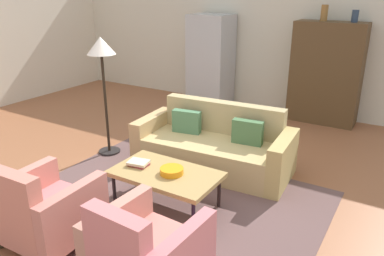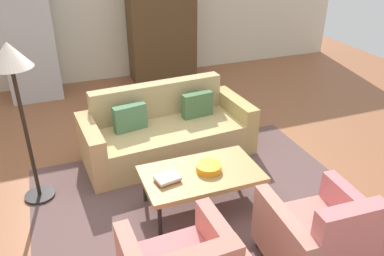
# 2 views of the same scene
# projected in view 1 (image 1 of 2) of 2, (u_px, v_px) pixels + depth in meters

# --- Properties ---
(ground_plane) EXTENTS (11.84, 11.84, 0.00)m
(ground_plane) POSITION_uv_depth(u_px,v_px,m) (169.00, 183.00, 4.84)
(ground_plane) COLOR #985B3A
(wall_back) EXTENTS (9.87, 0.12, 2.80)m
(wall_back) POSITION_uv_depth(u_px,v_px,m) (278.00, 39.00, 7.39)
(wall_back) COLOR beige
(wall_back) RESTS_ON ground
(area_rug) EXTENTS (3.40, 2.60, 0.01)m
(area_rug) POSITION_uv_depth(u_px,v_px,m) (169.00, 202.00, 4.40)
(area_rug) COLOR brown
(area_rug) RESTS_ON ground
(couch) EXTENTS (2.16, 1.05, 0.86)m
(couch) POSITION_uv_depth(u_px,v_px,m) (215.00, 147.00, 5.22)
(couch) COLOR tan
(couch) RESTS_ON ground
(coffee_table) EXTENTS (1.20, 0.70, 0.42)m
(coffee_table) POSITION_uv_depth(u_px,v_px,m) (166.00, 175.00, 4.23)
(coffee_table) COLOR black
(coffee_table) RESTS_ON ground
(armchair_left) EXTENTS (0.83, 0.83, 0.88)m
(armchair_left) POSITION_uv_depth(u_px,v_px,m) (44.00, 212.00, 3.60)
(armchair_left) COLOR black
(armchair_left) RESTS_ON ground
(armchair_right) EXTENTS (0.84, 0.84, 0.88)m
(armchair_right) POSITION_uv_depth(u_px,v_px,m) (143.00, 256.00, 3.02)
(armchair_right) COLOR #2A2A1B
(armchair_right) RESTS_ON ground
(fruit_bowl) EXTENTS (0.26, 0.26, 0.07)m
(fruit_bowl) POSITION_uv_depth(u_px,v_px,m) (172.00, 171.00, 4.17)
(fruit_bowl) COLOR orange
(fruit_bowl) RESTS_ON coffee_table
(book_stack) EXTENTS (0.26, 0.22, 0.05)m
(book_stack) POSITION_uv_depth(u_px,v_px,m) (138.00, 163.00, 4.37)
(book_stack) COLOR maroon
(book_stack) RESTS_ON coffee_table
(cabinet) EXTENTS (1.20, 0.51, 1.80)m
(cabinet) POSITION_uv_depth(u_px,v_px,m) (326.00, 73.00, 6.78)
(cabinet) COLOR #513921
(cabinet) RESTS_ON ground
(vase_tall) EXTENTS (0.12, 0.12, 0.27)m
(vase_tall) POSITION_uv_depth(u_px,v_px,m) (324.00, 13.00, 6.49)
(vase_tall) COLOR olive
(vase_tall) RESTS_ON cabinet
(vase_round) EXTENTS (0.11, 0.11, 0.20)m
(vase_round) POSITION_uv_depth(u_px,v_px,m) (355.00, 16.00, 6.26)
(vase_round) COLOR #2B394F
(vase_round) RESTS_ON cabinet
(refrigerator) EXTENTS (0.80, 0.73, 1.85)m
(refrigerator) POSITION_uv_depth(u_px,v_px,m) (211.00, 61.00, 7.81)
(refrigerator) COLOR #B7BABF
(refrigerator) RESTS_ON ground
(floor_lamp) EXTENTS (0.40, 0.40, 1.72)m
(floor_lamp) POSITION_uv_depth(u_px,v_px,m) (102.00, 57.00, 5.25)
(floor_lamp) COLOR black
(floor_lamp) RESTS_ON ground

